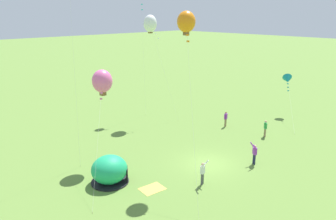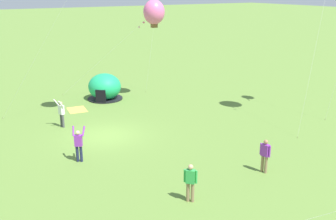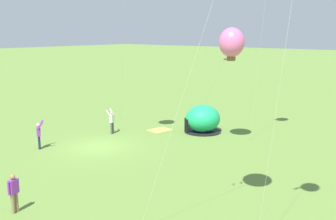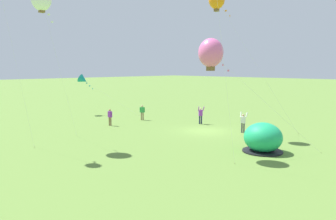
# 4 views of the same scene
# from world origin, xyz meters

# --- Properties ---
(ground_plane) EXTENTS (300.00, 300.00, 0.00)m
(ground_plane) POSITION_xyz_m (0.00, 0.00, 0.00)
(ground_plane) COLOR olive
(popup_tent) EXTENTS (2.81, 2.81, 2.10)m
(popup_tent) POSITION_xyz_m (-7.75, 3.08, 1.00)
(popup_tent) COLOR #1EAD6B
(popup_tent) RESTS_ON ground
(picnic_blanket) EXTENTS (1.85, 1.50, 0.01)m
(picnic_blanket) POSITION_xyz_m (-6.12, 0.16, 0.01)
(picnic_blanket) COLOR gold
(picnic_blanket) RESTS_ON ground
(person_far_back) EXTENTS (0.45, 0.44, 1.72)m
(person_far_back) POSITION_xyz_m (9.01, 0.03, 0.96)
(person_far_back) COLOR #8C7251
(person_far_back) RESTS_ON ground
(person_center_field) EXTENTS (0.58, 0.32, 1.72)m
(person_center_field) POSITION_xyz_m (8.61, 4.69, 0.96)
(person_center_field) COLOR #8C7251
(person_center_field) RESTS_ON ground
(person_near_tent) EXTENTS (0.67, 0.72, 1.89)m
(person_near_tent) POSITION_xyz_m (2.69, -2.66, 1.00)
(person_near_tent) COLOR #1E2347
(person_near_tent) RESTS_ON ground
(person_with_toddler) EXTENTS (0.70, 0.58, 1.89)m
(person_with_toddler) POSITION_xyz_m (-2.98, -1.87, 1.00)
(person_with_toddler) COLOR #4C4C51
(person_with_toddler) RESTS_ON ground
(kite_pink) EXTENTS (5.94, 6.90, 7.83)m
(kite_pink) POSITION_xyz_m (-5.73, 6.59, 6.88)
(kite_pink) COLOR silver
(kite_pink) RESTS_ON ground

